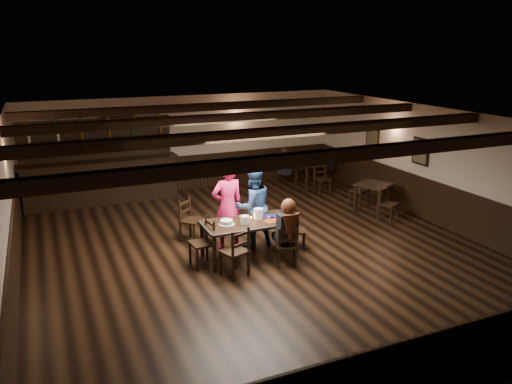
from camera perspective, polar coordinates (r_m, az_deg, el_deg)
name	(u,v)px	position (r m, az deg, el deg)	size (l,w,h in m)	color
ground	(258,251)	(10.26, 0.28, -6.73)	(10.00, 10.00, 0.00)	black
room_shell	(258,167)	(9.75, 0.25, 2.84)	(9.02, 10.02, 2.71)	beige
dining_table	(248,225)	(9.71, -0.87, -3.76)	(1.79, 0.91, 0.75)	black
chair_near_left	(237,249)	(8.96, -2.16, -6.49)	(0.55, 0.54, 0.94)	black
chair_near_right	(287,244)	(9.39, 3.59, -5.92)	(0.48, 0.47, 0.80)	black
chair_end_left	(206,239)	(9.47, -5.77, -5.32)	(0.45, 0.46, 0.92)	black
chair_end_right	(294,228)	(10.24, 4.32, -4.09)	(0.46, 0.47, 0.78)	black
chair_far_pushed	(189,216)	(10.70, -7.71, -2.79)	(0.59, 0.59, 0.92)	black
woman_pink	(228,206)	(10.07, -3.28, -1.64)	(0.67, 0.44, 1.83)	#E7314D
man_blue	(253,206)	(10.26, -0.36, -1.65)	(0.83, 0.64, 1.70)	navy
seated_person	(288,223)	(9.30, 3.66, -3.53)	(0.37, 0.55, 0.90)	black
cake	(227,223)	(9.52, -3.39, -3.51)	(0.30, 0.30, 0.09)	white
plate_stack_a	(245,220)	(9.55, -1.27, -3.19)	(0.16, 0.16, 0.15)	white
plate_stack_b	(258,214)	(9.79, 0.28, -2.49)	(0.18, 0.18, 0.21)	white
tea_light	(251,218)	(9.81, -0.58, -2.99)	(0.04, 0.04, 0.06)	#A5A8AD
salt_shaker	(269,218)	(9.73, 1.45, -3.03)	(0.03, 0.03, 0.08)	silver
pepper_shaker	(269,218)	(9.74, 1.53, -3.01)	(0.03, 0.03, 0.08)	#A5A8AD
drink_glass	(258,216)	(9.84, 0.24, -2.76)	(0.06, 0.06, 0.10)	silver
menu_red	(272,220)	(9.75, 1.79, -3.24)	(0.33, 0.23, 0.00)	maroon
menu_blue	(271,216)	(9.97, 1.74, -2.80)	(0.32, 0.23, 0.00)	#0D1043
bar_counter	(101,176)	(13.81, -17.31, 1.81)	(4.08, 0.70, 2.20)	black
back_table_a	(374,188)	(12.67, 13.31, 0.46)	(1.01, 1.01, 0.75)	black
back_table_b	(311,166)	(14.64, 6.31, 2.95)	(0.79, 0.79, 0.75)	black
bg_patron_left	(284,161)	(14.32, 3.27, 3.55)	(0.30, 0.41, 0.77)	black
bg_patron_right	(327,159)	(15.00, 8.16, 3.81)	(0.29, 0.37, 0.67)	black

